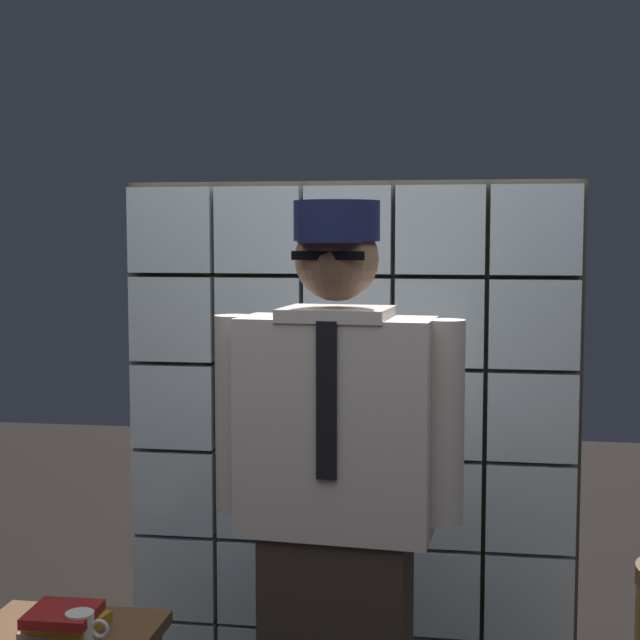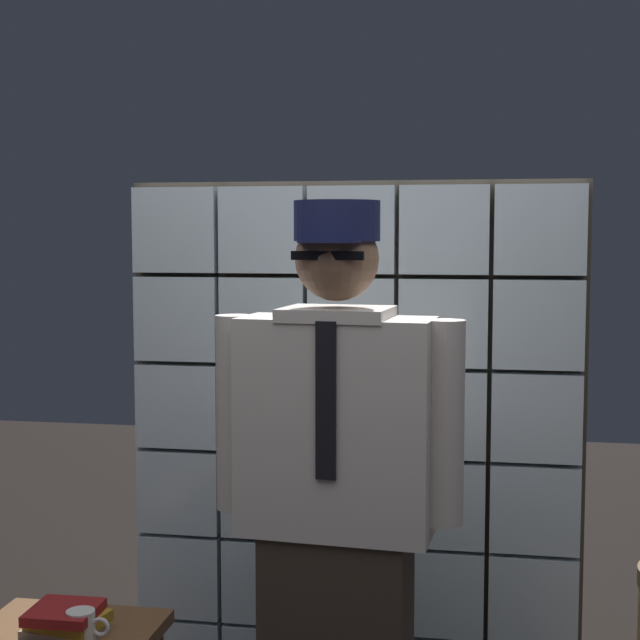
# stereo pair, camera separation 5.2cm
# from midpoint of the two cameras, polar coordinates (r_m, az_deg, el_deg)

# --- Properties ---
(glass_block_wall) EXTENTS (1.60, 0.10, 1.92)m
(glass_block_wall) POSITION_cam_midpoint_polar(r_m,az_deg,el_deg) (3.43, 1.22, -7.96)
(glass_block_wall) COLOR silver
(glass_block_wall) RESTS_ON ground
(standing_person) EXTENTS (0.72, 0.32, 1.81)m
(standing_person) POSITION_cam_midpoint_polar(r_m,az_deg,el_deg) (2.79, 0.43, -11.01)
(standing_person) COLOR #382D23
(standing_person) RESTS_ON ground
(book_stack) EXTENTS (0.24, 0.21, 0.09)m
(book_stack) POSITION_cam_midpoint_polar(r_m,az_deg,el_deg) (2.96, -15.36, -16.84)
(book_stack) COLOR gray
(book_stack) RESTS_ON side_table
(coffee_mug) EXTENTS (0.13, 0.08, 0.09)m
(coffee_mug) POSITION_cam_midpoint_polar(r_m,az_deg,el_deg) (2.89, -14.45, -17.27)
(coffee_mug) COLOR silver
(coffee_mug) RESTS_ON side_table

